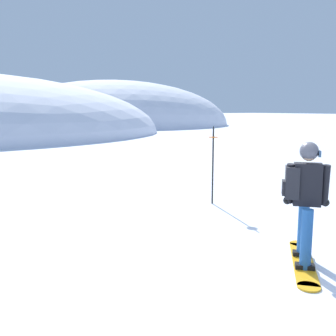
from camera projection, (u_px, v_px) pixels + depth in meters
The scene contains 4 objects.
ground_plane at pixel (255, 264), 5.44m from camera, with size 300.00×300.00×0.00m, color white.
ridge_peak_far at pixel (114, 125), 51.99m from camera, with size 31.42×28.28×11.77m.
snowboarder_main at pixel (304, 200), 5.32m from camera, with size 1.41×1.35×1.71m.
piste_marker_near at pixel (213, 159), 8.73m from camera, with size 0.20×0.20×1.79m.
Camera 1 is at (-3.80, -3.71, 2.15)m, focal length 41.39 mm.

